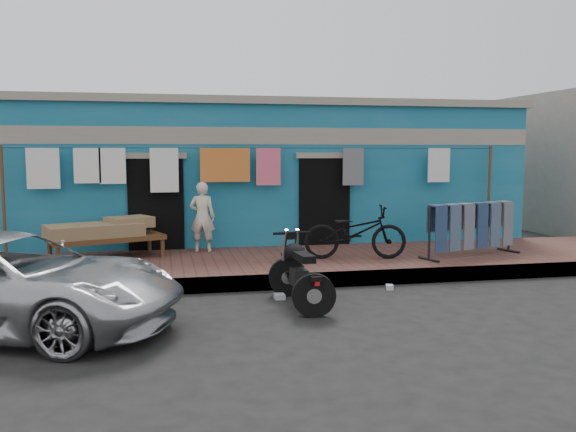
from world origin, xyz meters
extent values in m
plane|color=black|center=(0.00, 0.00, 0.00)|extent=(80.00, 80.00, 0.00)
cube|color=brown|center=(0.00, 3.00, 0.12)|extent=(28.00, 3.00, 0.25)
cube|color=gray|center=(0.00, 1.55, 0.12)|extent=(28.00, 0.10, 0.25)
cube|color=#156486|center=(0.00, 7.00, 1.60)|extent=(12.00, 5.00, 3.20)
cube|color=#9E9384|center=(0.00, 4.56, 2.55)|extent=(12.00, 0.14, 0.35)
cube|color=#9E9384|center=(0.00, 7.00, 3.28)|extent=(12.20, 5.20, 0.16)
cube|color=black|center=(-2.20, 4.48, 1.05)|extent=(1.10, 0.10, 2.10)
cube|color=black|center=(1.30, 4.48, 1.05)|extent=(1.10, 0.10, 2.10)
cylinder|color=brown|center=(-5.00, 4.25, 1.30)|extent=(0.06, 0.06, 2.10)
cylinder|color=brown|center=(5.00, 4.25, 1.30)|extent=(0.06, 0.06, 2.10)
cylinder|color=black|center=(0.00, 4.25, 2.30)|extent=(10.00, 0.01, 0.01)
cube|color=silver|center=(-4.27, 4.25, 1.91)|extent=(0.60, 0.02, 0.77)
cube|color=silver|center=(-3.47, 4.25, 1.96)|extent=(0.50, 0.02, 0.68)
cube|color=silver|center=(-3.01, 4.25, 1.95)|extent=(0.50, 0.02, 0.69)
cube|color=silver|center=(-2.02, 4.25, 1.86)|extent=(0.55, 0.02, 0.87)
cube|color=#CC4C26|center=(-0.82, 4.25, 1.96)|extent=(1.00, 0.02, 0.68)
cube|color=#DF5A74|center=(0.06, 4.25, 1.92)|extent=(0.50, 0.02, 0.76)
cube|color=slate|center=(1.86, 4.25, 1.91)|extent=(0.45, 0.02, 0.78)
cube|color=silver|center=(3.79, 4.25, 1.94)|extent=(0.50, 0.02, 0.73)
imported|color=#B9B9BE|center=(-4.00, -0.02, 0.63)|extent=(4.91, 3.46, 1.26)
imported|color=beige|center=(-1.30, 4.09, 0.94)|extent=(0.57, 0.45, 1.39)
imported|color=black|center=(1.42, 2.70, 0.85)|extent=(1.96, 0.99, 1.21)
cube|color=silver|center=(-0.24, 1.20, 0.03)|extent=(0.19, 0.18, 0.07)
cube|color=silver|center=(1.52, 1.18, 0.04)|extent=(0.15, 0.18, 0.08)
cube|color=silver|center=(-0.35, 0.93, 0.04)|extent=(0.15, 0.19, 0.08)
camera|label=1|loc=(-2.06, -7.99, 2.24)|focal=38.00mm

